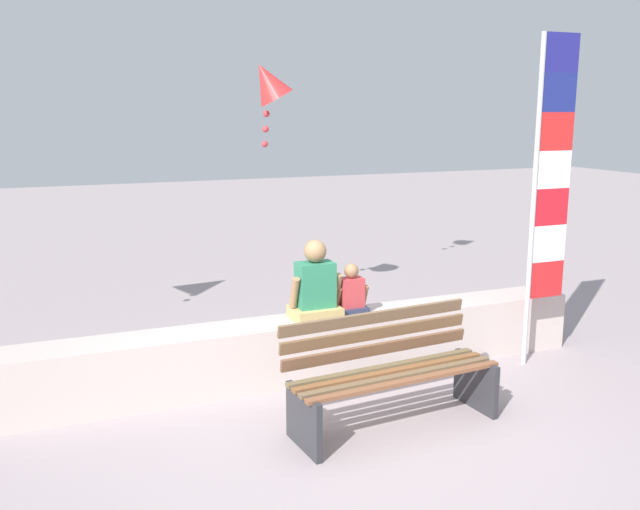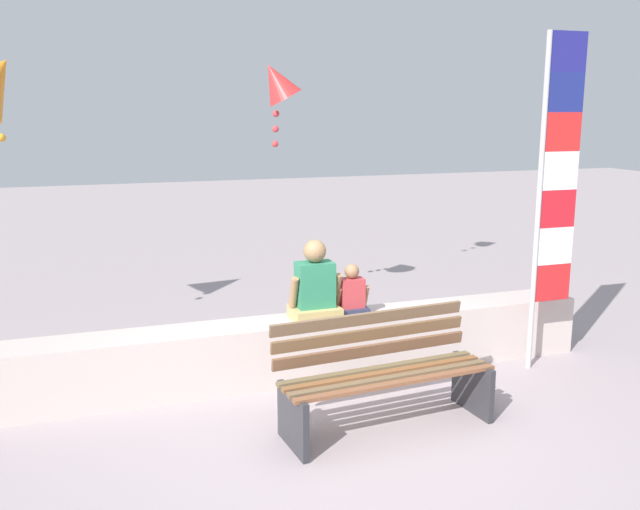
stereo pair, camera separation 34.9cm
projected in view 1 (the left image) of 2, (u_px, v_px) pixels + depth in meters
The scene contains 7 objects.
ground_plane at pixel (362, 429), 5.55m from camera, with size 40.00×40.00×0.00m, color #9D8E92.
seawall_ledge at pixel (308, 348), 6.56m from camera, with size 5.66×0.48×0.58m, color beige.
park_bench at pixel (390, 373), 5.57m from camera, with size 1.78×0.75×0.88m.
person_adult at pixel (315, 289), 6.42m from camera, with size 0.49×0.36×0.75m.
person_child at pixel (351, 295), 6.58m from camera, with size 0.33×0.24×0.50m.
flag_banner at pixel (547, 182), 6.65m from camera, with size 0.44×0.05×3.20m.
kite_red at pixel (268, 83), 7.85m from camera, with size 0.63×0.69×1.04m.
Camera 1 is at (-2.25, -4.64, 2.50)m, focal length 38.94 mm.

